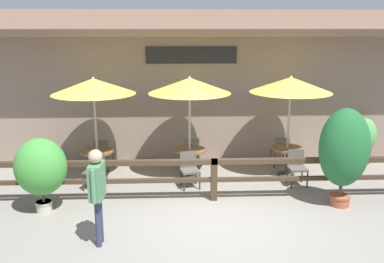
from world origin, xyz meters
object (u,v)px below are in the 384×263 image
(chair_near_streetside, at_px, (95,169))
(patio_umbrella_far, at_px, (291,85))
(chair_near_wallside, at_px, (103,153))
(potted_plant_entrance_palm, at_px, (363,139))
(dining_table_middle, at_px, (190,155))
(chair_middle_wallside, at_px, (191,151))
(patio_umbrella_near, at_px, (93,86))
(dining_table_far, at_px, (287,153))
(patio_umbrella_middle, at_px, (190,86))
(chair_far_wallside, at_px, (280,150))
(potted_plant_broad_leaf, at_px, (41,168))
(pedestrian, at_px, (97,185))
(chair_far_streetside, at_px, (297,166))
(chair_middle_streetside, at_px, (189,168))
(potted_plant_corner_fern, at_px, (344,149))
(dining_table_near, at_px, (97,156))

(chair_near_streetside, height_order, patio_umbrella_far, patio_umbrella_far)
(chair_near_wallside, xyz_separation_m, potted_plant_entrance_palm, (7.24, 0.33, 0.22))
(dining_table_middle, xyz_separation_m, chair_middle_wallside, (0.06, 0.70, -0.11))
(patio_umbrella_near, bearing_deg, dining_table_middle, 0.52)
(dining_table_far, bearing_deg, patio_umbrella_middle, -179.15)
(chair_near_wallside, bearing_deg, chair_far_wallside, -167.71)
(potted_plant_broad_leaf, height_order, pedestrian, pedestrian)
(chair_near_streetside, height_order, chair_far_streetside, same)
(chair_near_streetside, bearing_deg, chair_far_streetside, 15.08)
(patio_umbrella_near, bearing_deg, chair_middle_wallside, 16.84)
(patio_umbrella_near, xyz_separation_m, potted_plant_entrance_palm, (7.27, 0.99, -1.66))
(chair_near_streetside, bearing_deg, dining_table_far, 23.33)
(chair_middle_streetside, xyz_separation_m, patio_umbrella_far, (2.55, 0.74, 1.88))
(chair_far_wallside, height_order, potted_plant_entrance_palm, potted_plant_entrance_palm)
(patio_umbrella_near, relative_size, dining_table_far, 3.13)
(chair_near_wallside, xyz_separation_m, patio_umbrella_middle, (2.31, -0.64, 1.88))
(dining_table_far, height_order, chair_far_wallside, chair_far_wallside)
(potted_plant_entrance_palm, bearing_deg, potted_plant_corner_fern, -120.97)
(dining_table_near, bearing_deg, chair_middle_wallside, 16.84)
(chair_near_streetside, relative_size, chair_middle_wallside, 1.00)
(dining_table_far, bearing_deg, potted_plant_corner_fern, -71.70)
(patio_umbrella_near, relative_size, patio_umbrella_far, 1.00)
(potted_plant_entrance_palm, relative_size, pedestrian, 0.74)
(chair_near_streetside, relative_size, chair_far_wallside, 1.00)
(pedestrian, bearing_deg, chair_near_streetside, 14.40)
(potted_plant_broad_leaf, bearing_deg, patio_umbrella_far, 19.72)
(patio_umbrella_far, bearing_deg, dining_table_middle, -179.15)
(chair_middle_wallside, distance_m, chair_far_streetside, 2.87)
(chair_near_streetside, height_order, pedestrian, pedestrian)
(chair_middle_wallside, relative_size, potted_plant_broad_leaf, 0.54)
(chair_near_streetside, bearing_deg, patio_umbrella_far, 23.33)
(dining_table_middle, distance_m, chair_far_wallside, 2.63)
(dining_table_near, relative_size, chair_middle_wallside, 0.97)
(chair_far_streetside, xyz_separation_m, potted_plant_entrance_palm, (2.34, 1.63, 0.22))
(patio_umbrella_far, bearing_deg, potted_plant_corner_fern, -71.70)
(chair_far_wallside, xyz_separation_m, pedestrian, (-4.25, -4.17, 0.65))
(chair_near_streetside, bearing_deg, patio_umbrella_near, 108.68)
(chair_middle_wallside, relative_size, potted_plant_entrance_palm, 0.66)
(patio_umbrella_far, height_order, dining_table_far, patio_umbrella_far)
(chair_far_streetside, bearing_deg, chair_middle_streetside, 178.93)
(patio_umbrella_middle, xyz_separation_m, chair_middle_wallside, (0.06, 0.70, -1.88))
(patio_umbrella_far, xyz_separation_m, chair_far_wallside, (0.00, 0.70, -1.88))
(dining_table_near, bearing_deg, patio_umbrella_far, 0.69)
(patio_umbrella_middle, xyz_separation_m, chair_far_streetside, (2.59, -0.66, -1.88))
(chair_near_streetside, xyz_separation_m, chair_middle_wallside, (2.35, 1.39, 0.00))
(chair_near_streetside, relative_size, dining_table_middle, 1.03)
(potted_plant_broad_leaf, distance_m, potted_plant_corner_fern, 6.32)
(chair_far_wallside, distance_m, pedestrian, 5.99)
(chair_near_streetside, distance_m, pedestrian, 2.88)
(patio_umbrella_middle, distance_m, chair_middle_wallside, 2.01)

